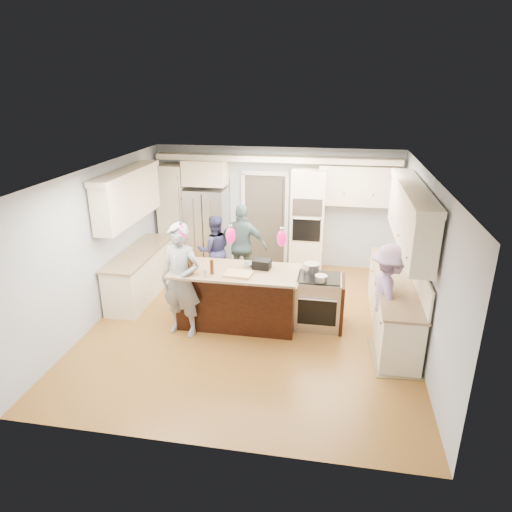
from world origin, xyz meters
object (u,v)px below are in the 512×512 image
Objects in this scene: island_range at (320,301)px; person_bar_end at (181,280)px; person_far_left at (215,250)px; refrigerator at (207,227)px; kitchen_island at (240,296)px.

person_bar_end is at bearing -163.60° from island_range.
person_bar_end is (-2.26, -0.67, 0.52)m from island_range.
island_range is at bearing 124.88° from person_far_left.
person_bar_end reaches higher than refrigerator.
island_range is 2.41m from person_bar_end.
kitchen_island is at bearing 96.74° from person_far_left.
person_far_left reaches higher than kitchen_island.
kitchen_island is 1.77m from person_far_left.
island_range is (1.41, 0.08, -0.03)m from kitchen_island.
kitchen_island is at bearing -176.93° from island_range.
kitchen_island is at bearing 46.55° from person_bar_end.
person_far_left is (0.45, -1.04, -0.16)m from refrigerator.
person_bar_end is at bearing -145.31° from kitchen_island.
refrigerator is at bearing 137.41° from island_range.
kitchen_island is at bearing -63.11° from refrigerator.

